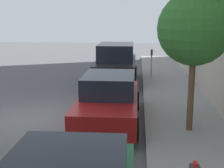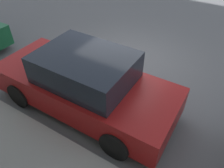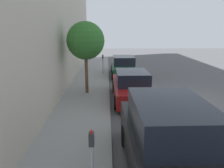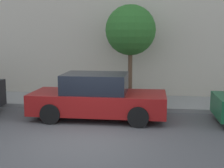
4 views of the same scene
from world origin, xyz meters
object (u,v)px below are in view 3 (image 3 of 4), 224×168
(parked_sedan_second, at_px, (132,87))
(street_tree, at_px, (86,41))
(parked_sedan_nearest, at_px, (123,67))
(parking_meter_near, at_px, (103,62))
(parking_meter_far, at_px, (92,157))
(parked_suv_third, at_px, (168,142))

(parked_sedan_second, xyz_separation_m, street_tree, (2.40, -0.90, 2.27))
(street_tree, bearing_deg, parked_sedan_nearest, -115.07)
(parking_meter_near, relative_size, parking_meter_far, 1.01)
(parking_meter_near, relative_size, street_tree, 0.40)
(parking_meter_far, bearing_deg, parked_sedan_second, -103.10)
(parking_meter_far, bearing_deg, parked_suv_third, -156.14)
(parked_sedan_nearest, xyz_separation_m, street_tree, (2.42, 5.16, 2.27))
(parked_suv_third, xyz_separation_m, street_tree, (2.62, -6.96, 2.06))
(parking_meter_near, bearing_deg, street_tree, 81.27)
(parked_sedan_second, relative_size, parked_suv_third, 0.93)
(parking_meter_far, bearing_deg, parking_meter_near, -90.00)
(street_tree, bearing_deg, parked_suv_third, 110.62)
(parked_sedan_second, bearing_deg, street_tree, -20.63)
(parked_sedan_nearest, bearing_deg, parking_meter_near, -2.22)
(parked_sedan_second, height_order, street_tree, street_tree)
(parked_suv_third, height_order, parking_meter_far, parked_suv_third)
(parking_meter_near, bearing_deg, parking_meter_far, 90.00)
(parked_sedan_nearest, relative_size, street_tree, 1.17)
(parking_meter_near, distance_m, street_tree, 5.62)
(parked_suv_third, xyz_separation_m, parking_meter_near, (1.81, -12.18, 0.15))
(parked_suv_third, distance_m, street_tree, 7.71)
(parked_sedan_nearest, bearing_deg, parking_meter_far, 82.89)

